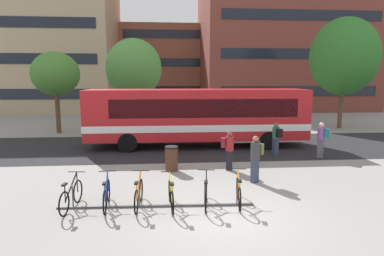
# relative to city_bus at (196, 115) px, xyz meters

# --- Properties ---
(ground) EXTENTS (200.00, 200.00, 0.00)m
(ground) POSITION_rel_city_bus_xyz_m (-0.04, -9.38, -1.78)
(ground) COLOR gray
(bus_lane_asphalt) EXTENTS (80.00, 7.20, 0.01)m
(bus_lane_asphalt) POSITION_rel_city_bus_xyz_m (-0.04, -0.00, -1.77)
(bus_lane_asphalt) COLOR #232326
(bus_lane_asphalt) RESTS_ON ground
(city_bus) EXTENTS (12.04, 2.64, 3.20)m
(city_bus) POSITION_rel_city_bus_xyz_m (0.00, 0.00, 0.00)
(city_bus) COLOR red
(city_bus) RESTS_ON ground
(bike_rack) EXTENTS (5.83, 0.27, 0.70)m
(bike_rack) POSITION_rel_city_bus_xyz_m (-2.00, -8.59, -1.68)
(bike_rack) COLOR #47474C
(bike_rack) RESTS_ON ground
(parked_bicycle_black_0) EXTENTS (0.52, 1.72, 0.99)m
(parked_bicycle_black_0) POSITION_rel_city_bus_xyz_m (-4.46, -8.53, -1.39)
(parked_bicycle_black_0) COLOR black
(parked_bicycle_black_0) RESTS_ON ground
(parked_bicycle_blue_1) EXTENTS (0.52, 1.72, 0.99)m
(parked_bicycle_blue_1) POSITION_rel_city_bus_xyz_m (-3.45, -8.53, -1.39)
(parked_bicycle_blue_1) COLOR black
(parked_bicycle_blue_1) RESTS_ON ground
(parked_bicycle_orange_2) EXTENTS (0.52, 1.72, 0.99)m
(parked_bicycle_orange_2) POSITION_rel_city_bus_xyz_m (-2.51, -8.56, -1.39)
(parked_bicycle_orange_2) COLOR black
(parked_bicycle_orange_2) RESTS_ON ground
(parked_bicycle_yellow_3) EXTENTS (0.52, 1.72, 0.99)m
(parked_bicycle_yellow_3) POSITION_rel_city_bus_xyz_m (-1.55, -8.72, -1.39)
(parked_bicycle_yellow_3) COLOR black
(parked_bicycle_yellow_3) RESTS_ON ground
(parked_bicycle_black_4) EXTENTS (0.52, 1.71, 0.99)m
(parked_bicycle_black_4) POSITION_rel_city_bus_xyz_m (-0.50, -8.64, -1.39)
(parked_bicycle_black_4) COLOR black
(parked_bicycle_black_4) RESTS_ON ground
(parked_bicycle_orange_5) EXTENTS (0.52, 1.71, 0.99)m
(parked_bicycle_orange_5) POSITION_rel_city_bus_xyz_m (0.49, -8.61, -1.39)
(parked_bicycle_orange_5) COLOR black
(parked_bicycle_orange_5) RESTS_ON ground
(commuter_black_pack_0) EXTENTS (0.46, 0.59, 1.67)m
(commuter_black_pack_0) POSITION_rel_city_bus_xyz_m (3.67, -2.72, -0.81)
(commuter_black_pack_0) COLOR #2D3851
(commuter_black_pack_0) RESTS_ON ground
(commuter_teal_pack_1) EXTENTS (0.60, 0.56, 1.73)m
(commuter_teal_pack_1) POSITION_rel_city_bus_xyz_m (5.75, -3.16, -0.78)
(commuter_teal_pack_1) COLOR #565660
(commuter_teal_pack_1) RESTS_ON ground
(commuter_maroon_pack_2) EXTENTS (0.57, 0.41, 1.66)m
(commuter_maroon_pack_2) POSITION_rel_city_bus_xyz_m (0.91, -4.85, -0.82)
(commuter_maroon_pack_2) COLOR black
(commuter_maroon_pack_2) RESTS_ON ground
(commuter_olive_pack_3) EXTENTS (0.60, 0.57, 1.74)m
(commuter_olive_pack_3) POSITION_rel_city_bus_xyz_m (1.58, -6.53, -0.78)
(commuter_olive_pack_3) COLOR #2D3851
(commuter_olive_pack_3) RESTS_ON ground
(trash_bin) EXTENTS (0.55, 0.55, 1.03)m
(trash_bin) POSITION_rel_city_bus_xyz_m (-1.46, -4.77, -1.26)
(trash_bin) COLOR #4C2819
(trash_bin) RESTS_ON ground
(street_tree_0) EXTENTS (4.98, 4.98, 8.28)m
(street_tree_0) POSITION_rel_city_bus_xyz_m (11.68, 5.94, 3.62)
(street_tree_0) COLOR brown
(street_tree_0) RESTS_ON ground
(street_tree_1) EXTENTS (4.30, 4.30, 6.86)m
(street_tree_1) POSITION_rel_city_bus_xyz_m (-4.10, 8.08, 2.79)
(street_tree_1) COLOR brown
(street_tree_1) RESTS_ON ground
(street_tree_2) EXTENTS (3.22, 3.22, 5.60)m
(street_tree_2) POSITION_rel_city_bus_xyz_m (-9.16, 5.33, 2.31)
(street_tree_2) COLOR brown
(street_tree_2) RESTS_ON ground
(building_left_wing) EXTENTS (16.02, 11.85, 18.08)m
(building_left_wing) POSITION_rel_city_bus_xyz_m (-15.73, 23.15, 7.27)
(building_left_wing) COLOR tan
(building_left_wing) RESTS_ON ground
(building_right_wing) EXTENTS (19.90, 12.82, 24.08)m
(building_right_wing) POSITION_rel_city_bus_xyz_m (12.98, 23.20, 10.27)
(building_right_wing) COLOR brown
(building_right_wing) RESTS_ON ground
(building_centre_block) EXTENTS (19.73, 11.65, 11.04)m
(building_centre_block) POSITION_rel_city_bus_xyz_m (1.57, 32.09, 3.75)
(building_centre_block) COLOR brown
(building_centre_block) RESTS_ON ground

